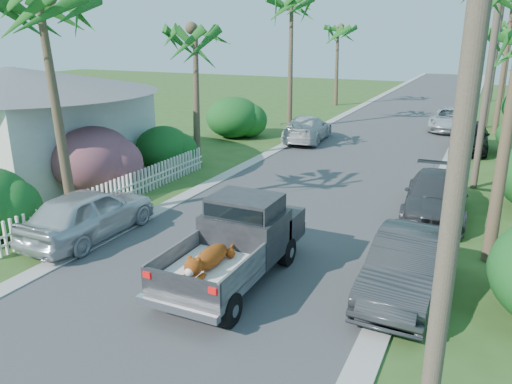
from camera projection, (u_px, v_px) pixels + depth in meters
The scene contains 23 objects.
ground at pixel (177, 309), 11.30m from camera, with size 120.00×120.00×0.00m, color #314E1D.
road at pixel (391, 128), 32.83m from camera, with size 8.00×100.00×0.02m, color #38383A.
curb_left at pixel (328, 123), 34.58m from camera, with size 0.60×100.00×0.06m, color #A5A39E.
curb_right at pixel (461, 133), 31.08m from camera, with size 0.60×100.00×0.06m, color #A5A39E.
pickup_truck at pixel (240, 238), 12.63m from camera, with size 1.98×5.12×2.06m.
parked_car_rn at pixel (407, 266), 11.72m from camera, with size 1.56×4.47×1.47m, color #282A2D.
parked_car_rm at pixel (436, 196), 16.86m from camera, with size 1.99×4.89×1.42m, color #333539.
parked_car_rf at pixel (470, 136), 26.35m from camera, with size 1.86×4.63×1.58m, color black.
parked_car_rd at pixel (451, 120), 31.90m from camera, with size 2.32×5.04×1.40m, color silver.
parked_car_ln at pixel (89, 213), 15.06m from camera, with size 1.84×4.57×1.56m, color silver.
parked_car_lf at pixel (307, 129), 28.68m from camera, with size 2.04×5.01×1.46m, color silver.
palm_l_b at pixel (194, 29), 22.54m from camera, with size 4.40×4.40×7.40m.
palm_l_c at pixel (292, 0), 30.29m from camera, with size 4.40×4.40×9.20m.
palm_l_d at pixel (339, 27), 41.28m from camera, with size 4.40×4.40×7.70m.
shrub_l_b at pixel (94, 160), 19.25m from camera, with size 3.00×3.30×2.60m, color #BB1A74.
shrub_l_c at pixel (163, 148), 22.62m from camera, with size 2.40×2.64×2.00m, color #14471C.
shrub_l_d at pixel (234, 117), 29.70m from camera, with size 3.20×3.52×2.40m, color #14471C.
picket_fence at pixel (124, 189), 18.33m from camera, with size 0.10×11.00×1.00m, color white.
house_left at pixel (17, 125), 21.98m from camera, with size 9.00×8.00×4.60m.
utility_pole_a at pixel (460, 155), 5.90m from camera, with size 1.60×0.26×9.00m.
utility_pole_b at pixel (489, 71), 18.82m from camera, with size 1.60×0.26×9.00m.
utility_pole_c at pixel (495, 56), 31.74m from camera, with size 1.60×0.26×9.00m.
utility_pole_d at pixel (497, 49), 44.67m from camera, with size 1.60×0.26×9.00m.
Camera 1 is at (5.87, -8.24, 5.97)m, focal length 35.00 mm.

